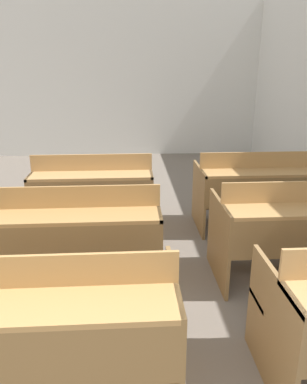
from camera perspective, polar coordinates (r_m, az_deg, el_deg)
wall_back at (r=8.04m, az=-7.83°, el=16.71°), size 6.56×0.06×3.15m
bench_front_center at (r=2.19m, az=-14.61°, el=-18.97°), size 1.31×0.73×0.90m
bench_second_center at (r=3.16m, az=-11.01°, el=-6.36°), size 1.31×0.73×0.90m
bench_second_right at (r=3.44m, az=20.63°, el=-5.18°), size 1.31×0.73×0.90m
bench_third_center at (r=4.22m, az=-9.16°, el=0.12°), size 1.31×0.73×0.90m
bench_third_right at (r=4.43m, az=15.25°, el=0.59°), size 1.31×0.73×0.90m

